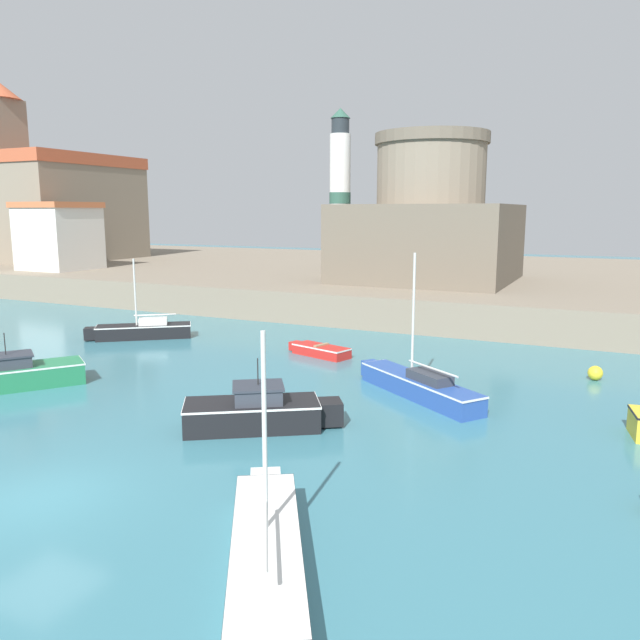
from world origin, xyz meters
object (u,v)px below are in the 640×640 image
(motorboat_green_4, at_px, (10,375))
(sailboat_black_0, at_px, (142,330))
(mooring_buoy, at_px, (595,373))
(lighthouse, at_px, (340,195))
(church, at_px, (56,201))
(dinghy_red_3, at_px, (320,350))
(motorboat_black_1, at_px, (258,411))
(harbor_shed_near_wharf, at_px, (59,236))
(fortress, at_px, (429,227))
(sailboat_blue_8, at_px, (418,385))
(sailboat_white_2, at_px, (266,550))

(motorboat_green_4, bearing_deg, sailboat_black_0, 101.52)
(mooring_buoy, bearing_deg, lighthouse, 137.17)
(mooring_buoy, relative_size, lighthouse, 0.05)
(church, bearing_deg, dinghy_red_3, -27.00)
(mooring_buoy, height_order, church, church)
(motorboat_green_4, distance_m, lighthouse, 31.58)
(motorboat_black_1, bearing_deg, motorboat_green_4, -178.47)
(harbor_shed_near_wharf, bearing_deg, mooring_buoy, -14.75)
(fortress, relative_size, lighthouse, 0.92)
(sailboat_black_0, relative_size, mooring_buoy, 8.50)
(sailboat_blue_8, bearing_deg, motorboat_green_4, -158.42)
(mooring_buoy, bearing_deg, motorboat_green_4, -151.51)
(sailboat_black_0, bearing_deg, dinghy_red_3, 2.31)
(motorboat_black_1, height_order, dinghy_red_3, motorboat_black_1)
(motorboat_green_4, bearing_deg, fortress, 72.15)
(church, bearing_deg, fortress, -3.69)
(dinghy_red_3, bearing_deg, church, 153.00)
(sailboat_black_0, relative_size, fortress, 0.44)
(dinghy_red_3, bearing_deg, fortress, 88.77)
(motorboat_black_1, relative_size, dinghy_red_3, 1.42)
(motorboat_green_4, height_order, sailboat_blue_8, sailboat_blue_8)
(sailboat_black_0, xyz_separation_m, church, (-29.69, 21.19, 7.76))
(lighthouse, xyz_separation_m, harbor_shed_near_wharf, (-24.00, -7.16, -3.44))
(sailboat_white_2, xyz_separation_m, motorboat_green_4, (-16.14, 6.83, 0.14))
(church, bearing_deg, harbor_shed_near_wharf, -41.80)
(sailboat_blue_8, xyz_separation_m, harbor_shed_near_wharf, (-38.12, 17.30, 4.55))
(sailboat_black_0, xyz_separation_m, fortress, (11.41, 18.54, 5.53))
(motorboat_black_1, distance_m, fortress, 29.18)
(fortress, bearing_deg, motorboat_black_1, -85.35)
(motorboat_green_4, height_order, fortress, fortress)
(sailboat_black_0, height_order, sailboat_white_2, sailboat_white_2)
(sailboat_black_0, height_order, dinghy_red_3, sailboat_black_0)
(lighthouse, height_order, harbor_shed_near_wharf, lighthouse)
(dinghy_red_3, xyz_separation_m, fortress, (0.39, 18.10, 5.72))
(sailboat_black_0, relative_size, sailboat_blue_8, 0.86)
(motorboat_green_4, bearing_deg, mooring_buoy, 28.49)
(motorboat_black_1, xyz_separation_m, church, (-43.43, 31.23, 7.65))
(sailboat_white_2, xyz_separation_m, lighthouse, (-14.84, 37.38, 8.04))
(motorboat_black_1, distance_m, motorboat_green_4, 11.63)
(motorboat_black_1, xyz_separation_m, sailboat_blue_8, (3.79, 5.79, -0.10))
(motorboat_green_4, height_order, lighthouse, lighthouse)
(dinghy_red_3, bearing_deg, mooring_buoy, 4.24)
(sailboat_white_2, xyz_separation_m, mooring_buoy, (5.47, 18.56, -0.11))
(fortress, height_order, harbor_shed_near_wharf, fortress)
(motorboat_green_4, distance_m, harbor_shed_near_wharf, 32.90)
(sailboat_black_0, distance_m, motorboat_black_1, 17.01)
(dinghy_red_3, height_order, harbor_shed_near_wharf, harbor_shed_near_wharf)
(motorboat_black_1, xyz_separation_m, sailboat_white_2, (4.51, -7.14, -0.15))
(sailboat_white_2, xyz_separation_m, fortress, (-6.84, 35.72, 5.58))
(sailboat_black_0, xyz_separation_m, motorboat_black_1, (13.74, -10.03, 0.11))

